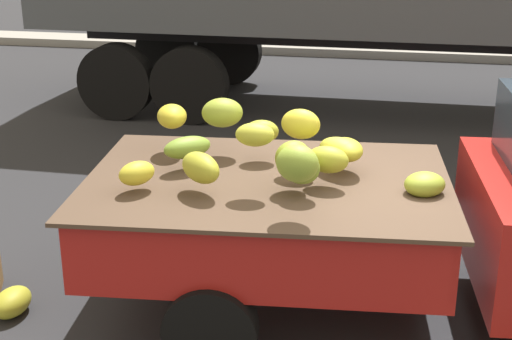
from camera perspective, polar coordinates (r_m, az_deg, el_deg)
ground at (r=5.96m, az=9.89°, el=-10.79°), size 220.00×220.00×0.00m
curb_strip at (r=15.43m, az=10.93°, el=8.79°), size 80.00×0.80×0.16m
fallen_banana_bunch_near_tailgate at (r=6.13m, az=-18.05°, el=-9.53°), size 0.27×0.40×0.21m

